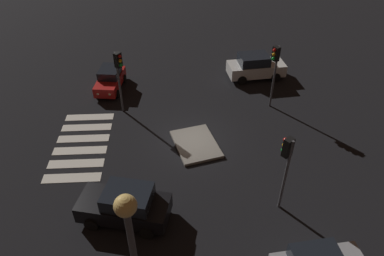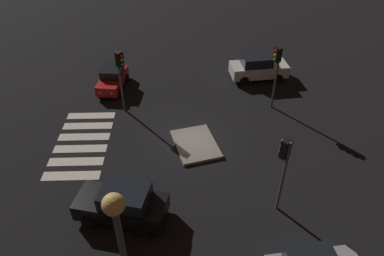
# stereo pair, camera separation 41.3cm
# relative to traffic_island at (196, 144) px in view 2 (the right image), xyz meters

# --- Properties ---
(ground_plane) EXTENTS (80.00, 80.00, 0.00)m
(ground_plane) POSITION_rel_traffic_island_xyz_m (-0.44, -0.21, -0.09)
(ground_plane) COLOR black
(traffic_island) EXTENTS (3.77, 3.19, 0.18)m
(traffic_island) POSITION_rel_traffic_island_xyz_m (0.00, 0.00, 0.00)
(traffic_island) COLOR gray
(traffic_island) RESTS_ON ground
(car_red) EXTENTS (3.85, 2.10, 1.61)m
(car_red) POSITION_rel_traffic_island_xyz_m (-7.07, -6.02, 0.70)
(car_red) COLOR red
(car_red) RESTS_ON ground
(car_white) EXTENTS (2.47, 4.60, 1.94)m
(car_white) POSITION_rel_traffic_island_xyz_m (-8.20, 5.22, 0.86)
(car_white) COLOR silver
(car_white) RESTS_ON ground
(car_black) EXTENTS (2.80, 4.64, 1.91)m
(car_black) POSITION_rel_traffic_island_xyz_m (5.33, -3.72, 0.85)
(car_black) COLOR black
(car_black) RESTS_ON ground
(traffic_light_south) EXTENTS (0.54, 0.53, 4.44)m
(traffic_light_south) POSITION_rel_traffic_island_xyz_m (-3.88, -4.71, 3.28)
(traffic_light_south) COLOR #47474C
(traffic_light_south) RESTS_ON ground
(traffic_light_north) EXTENTS (0.53, 0.54, 4.30)m
(traffic_light_north) POSITION_rel_traffic_island_xyz_m (4.91, 3.81, 3.17)
(traffic_light_north) COLOR #47474C
(traffic_light_north) RESTS_ON ground
(traffic_light_west) EXTENTS (0.54, 0.53, 4.56)m
(traffic_light_west) POSITION_rel_traffic_island_xyz_m (-3.96, 5.40, 3.36)
(traffic_light_west) COLOR #47474C
(traffic_light_west) RESTS_ON ground
(crosswalk_near) EXTENTS (6.45, 3.20, 0.02)m
(crosswalk_near) POSITION_rel_traffic_island_xyz_m (-0.44, -7.02, -0.08)
(crosswalk_near) COLOR silver
(crosswalk_near) RESTS_ON ground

